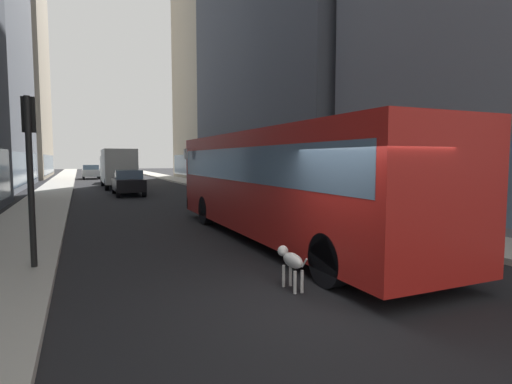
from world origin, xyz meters
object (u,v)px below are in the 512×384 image
(car_grey_wagon, at_px, (112,174))
(car_black_suv, at_px, (128,182))
(box_truck, at_px, (118,167))
(dalmatian_dog, at_px, (291,260))
(car_white_van, at_px, (91,172))
(pedestrian_with_handbag, at_px, (388,196))
(transit_bus, at_px, (280,178))
(traffic_light_near, at_px, (30,153))

(car_grey_wagon, bearing_deg, car_black_suv, -90.00)
(box_truck, bearing_deg, dalmatian_dog, -88.76)
(car_white_van, xyz_separation_m, car_black_suv, (1.60, -24.11, -0.00))
(car_black_suv, relative_size, pedestrian_with_handbag, 2.38)
(box_truck, distance_m, pedestrian_with_handbag, 23.92)
(car_grey_wagon, distance_m, car_black_suv, 14.43)
(transit_bus, xyz_separation_m, dalmatian_dog, (-1.80, -3.95, -1.26))
(car_white_van, bearing_deg, box_truck, -84.55)
(car_white_van, xyz_separation_m, box_truck, (1.60, -16.77, 0.85))
(transit_bus, distance_m, dalmatian_dog, 4.52)
(car_grey_wagon, distance_m, traffic_light_near, 32.16)
(car_white_van, distance_m, car_black_suv, 24.16)
(pedestrian_with_handbag, bearing_deg, traffic_light_near, -169.51)
(car_white_van, height_order, car_black_suv, same)
(box_truck, bearing_deg, transit_bus, -84.25)
(car_grey_wagon, height_order, car_black_suv, same)
(car_black_suv, distance_m, pedestrian_with_handbag, 17.07)
(car_white_van, height_order, dalmatian_dog, car_white_van)
(box_truck, height_order, traffic_light_near, traffic_light_near)
(car_white_van, xyz_separation_m, dalmatian_dog, (2.20, -44.57, -0.31))
(box_truck, distance_m, dalmatian_dog, 27.83)
(car_grey_wagon, relative_size, pedestrian_with_handbag, 2.59)
(transit_bus, relative_size, dalmatian_dog, 11.98)
(pedestrian_with_handbag, bearing_deg, box_truck, 107.63)
(car_white_van, height_order, box_truck, box_truck)
(transit_bus, bearing_deg, dalmatian_dog, -114.45)
(pedestrian_with_handbag, bearing_deg, car_black_suv, 115.11)
(dalmatian_dog, height_order, pedestrian_with_handbag, pedestrian_with_handbag)
(car_grey_wagon, xyz_separation_m, car_white_van, (-1.60, 9.68, -0.00))
(car_white_van, bearing_deg, transit_bus, -84.38)
(transit_bus, distance_m, pedestrian_with_handbag, 5.01)
(pedestrian_with_handbag, height_order, traffic_light_near, traffic_light_near)
(car_black_suv, height_order, dalmatian_dog, car_black_suv)
(car_black_suv, xyz_separation_m, pedestrian_with_handbag, (7.24, -15.45, 0.19))
(pedestrian_with_handbag, bearing_deg, car_grey_wagon, 103.62)
(box_truck, bearing_deg, traffic_light_near, -98.48)
(box_truck, relative_size, traffic_light_near, 2.21)
(car_black_suv, bearing_deg, car_grey_wagon, 90.00)
(car_white_van, bearing_deg, car_black_suv, -86.20)
(dalmatian_dog, distance_m, traffic_light_near, 5.58)
(transit_bus, relative_size, box_truck, 1.54)
(transit_bus, xyz_separation_m, car_white_van, (-4.00, 40.61, -0.96))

